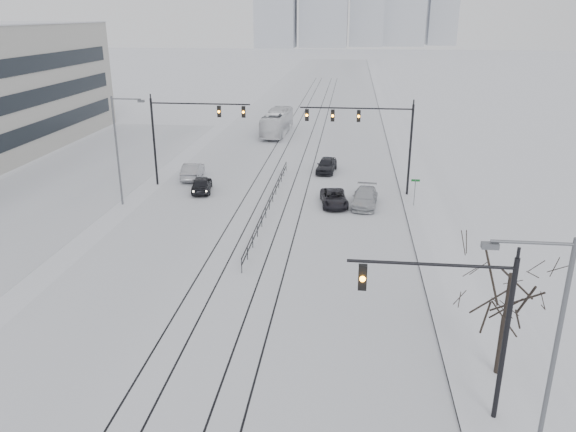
# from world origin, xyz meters

# --- Properties ---
(road) EXTENTS (22.00, 260.00, 0.02)m
(road) POSITION_xyz_m (0.00, 60.00, 0.01)
(road) COLOR silver
(road) RESTS_ON ground
(sidewalk_east) EXTENTS (5.00, 260.00, 0.16)m
(sidewalk_east) POSITION_xyz_m (13.50, 60.00, 0.08)
(sidewalk_east) COLOR silver
(sidewalk_east) RESTS_ON ground
(curb) EXTENTS (0.10, 260.00, 0.12)m
(curb) POSITION_xyz_m (11.05, 60.00, 0.06)
(curb) COLOR gray
(curb) RESTS_ON ground
(parking_strip) EXTENTS (14.00, 60.00, 0.03)m
(parking_strip) POSITION_xyz_m (-20.00, 35.00, 0.01)
(parking_strip) COLOR silver
(parking_strip) RESTS_ON ground
(tram_rails) EXTENTS (5.30, 180.00, 0.01)m
(tram_rails) POSITION_xyz_m (-0.00, 40.00, 0.02)
(tram_rails) COLOR black
(tram_rails) RESTS_ON ground
(traffic_mast_near) EXTENTS (6.10, 0.37, 7.00)m
(traffic_mast_near) POSITION_xyz_m (10.79, 6.00, 4.56)
(traffic_mast_near) COLOR black
(traffic_mast_near) RESTS_ON ground
(traffic_mast_ne) EXTENTS (9.60, 0.37, 8.00)m
(traffic_mast_ne) POSITION_xyz_m (8.15, 34.99, 5.76)
(traffic_mast_ne) COLOR black
(traffic_mast_ne) RESTS_ON ground
(traffic_mast_nw) EXTENTS (9.10, 0.37, 8.00)m
(traffic_mast_nw) POSITION_xyz_m (-8.52, 36.00, 5.57)
(traffic_mast_nw) COLOR black
(traffic_mast_nw) RESTS_ON ground
(street_light_east) EXTENTS (2.73, 0.25, 9.00)m
(street_light_east) POSITION_xyz_m (12.70, 3.00, 5.21)
(street_light_east) COLOR #595B60
(street_light_east) RESTS_ON ground
(street_light_west) EXTENTS (2.73, 0.25, 9.00)m
(street_light_west) POSITION_xyz_m (-12.20, 30.00, 5.21)
(street_light_west) COLOR #595B60
(street_light_west) RESTS_ON ground
(bare_tree) EXTENTS (4.40, 4.40, 6.10)m
(bare_tree) POSITION_xyz_m (13.20, 9.00, 4.49)
(bare_tree) COLOR black
(bare_tree) RESTS_ON ground
(median_fence) EXTENTS (0.06, 24.00, 1.00)m
(median_fence) POSITION_xyz_m (0.00, 30.00, 0.53)
(median_fence) COLOR black
(median_fence) RESTS_ON ground
(street_sign) EXTENTS (0.70, 0.06, 2.40)m
(street_sign) POSITION_xyz_m (11.80, 32.00, 1.61)
(street_sign) COLOR #595B60
(street_sign) RESTS_ON ground
(sedan_sb_inner) EXTENTS (2.42, 4.48, 1.45)m
(sedan_sb_inner) POSITION_xyz_m (-6.74, 34.18, 0.72)
(sedan_sb_inner) COLOR black
(sedan_sb_inner) RESTS_ON ground
(sedan_sb_outer) EXTENTS (2.08, 4.82, 1.54)m
(sedan_sb_outer) POSITION_xyz_m (-8.70, 38.25, 0.77)
(sedan_sb_outer) COLOR gray
(sedan_sb_outer) RESTS_ON ground
(sedan_nb_front) EXTENTS (2.66, 4.73, 1.25)m
(sedan_nb_front) POSITION_xyz_m (5.20, 31.70, 0.62)
(sedan_nb_front) COLOR black
(sedan_nb_front) RESTS_ON ground
(sedan_nb_right) EXTENTS (2.44, 5.01, 1.41)m
(sedan_nb_right) POSITION_xyz_m (7.75, 31.82, 0.70)
(sedan_nb_right) COLOR #ACAFB4
(sedan_nb_right) RESTS_ON ground
(sedan_nb_far) EXTENTS (2.21, 4.51, 1.48)m
(sedan_nb_far) POSITION_xyz_m (4.09, 42.05, 0.74)
(sedan_nb_far) COLOR black
(sedan_nb_far) RESTS_ON ground
(box_truck) EXTENTS (3.12, 11.28, 3.11)m
(box_truck) POSITION_xyz_m (-3.32, 60.22, 1.56)
(box_truck) COLOR white
(box_truck) RESTS_ON ground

